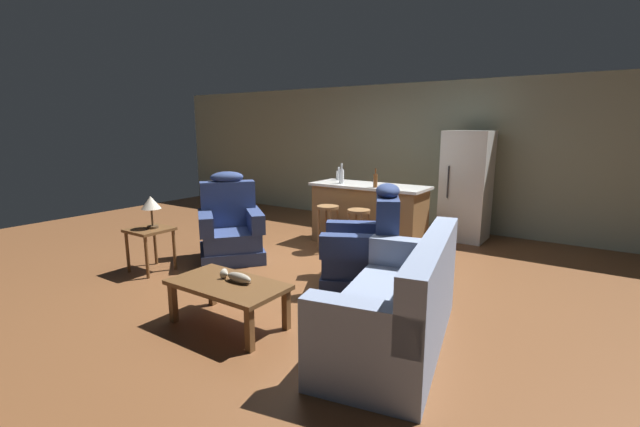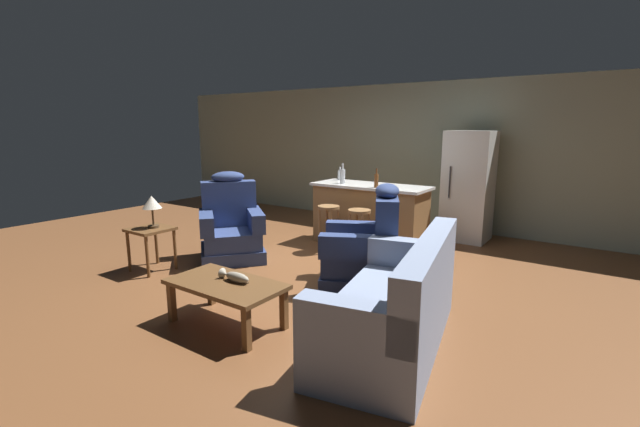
# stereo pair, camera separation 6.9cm
# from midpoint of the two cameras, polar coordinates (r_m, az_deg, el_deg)

# --- Properties ---
(ground_plane) EXTENTS (12.00, 12.00, 0.00)m
(ground_plane) POSITION_cam_midpoint_polar(r_m,az_deg,el_deg) (5.68, -0.38, -7.19)
(ground_plane) COLOR brown
(back_wall) EXTENTS (12.00, 0.05, 2.60)m
(back_wall) POSITION_cam_midpoint_polar(r_m,az_deg,el_deg) (8.16, 12.23, 7.60)
(back_wall) COLOR #9EA88E
(back_wall) RESTS_ON ground_plane
(coffee_table) EXTENTS (1.10, 0.60, 0.42)m
(coffee_table) POSITION_cam_midpoint_polar(r_m,az_deg,el_deg) (4.08, -12.68, -9.71)
(coffee_table) COLOR brown
(coffee_table) RESTS_ON ground_plane
(fish_figurine) EXTENTS (0.34, 0.10, 0.10)m
(fish_figurine) POSITION_cam_midpoint_polar(r_m,az_deg,el_deg) (4.05, -11.55, -8.32)
(fish_figurine) COLOR #4C3823
(fish_figurine) RESTS_ON coffee_table
(couch) EXTENTS (1.20, 2.03, 0.94)m
(couch) POSITION_cam_midpoint_polar(r_m,az_deg,el_deg) (3.72, 9.96, -12.08)
(couch) COLOR #8493B2
(couch) RESTS_ON ground_plane
(recliner_near_lamp) EXTENTS (1.18, 1.18, 1.20)m
(recliner_near_lamp) POSITION_cam_midpoint_polar(r_m,az_deg,el_deg) (6.11, -12.19, -1.97)
(recliner_near_lamp) COLOR navy
(recliner_near_lamp) RESTS_ON ground_plane
(recliner_near_island) EXTENTS (1.13, 1.13, 1.20)m
(recliner_near_island) POSITION_cam_midpoint_polar(r_m,az_deg,el_deg) (4.97, 5.85, -4.89)
(recliner_near_island) COLOR navy
(recliner_near_island) RESTS_ON ground_plane
(end_table) EXTENTS (0.48, 0.48, 0.56)m
(end_table) POSITION_cam_midpoint_polar(r_m,az_deg,el_deg) (5.85, -22.04, -2.79)
(end_table) COLOR brown
(end_table) RESTS_ON ground_plane
(table_lamp) EXTENTS (0.24, 0.24, 0.41)m
(table_lamp) POSITION_cam_midpoint_polar(r_m,az_deg,el_deg) (5.76, -21.94, 1.17)
(table_lamp) COLOR #4C3823
(table_lamp) RESTS_ON end_table
(kitchen_island) EXTENTS (1.80, 0.70, 0.95)m
(kitchen_island) POSITION_cam_midpoint_polar(r_m,az_deg,el_deg) (6.67, 6.19, -0.16)
(kitchen_island) COLOR olive
(kitchen_island) RESTS_ON ground_plane
(bar_stool_left) EXTENTS (0.32, 0.32, 0.68)m
(bar_stool_left) POSITION_cam_midpoint_polar(r_m,az_deg,el_deg) (6.31, 0.73, -0.82)
(bar_stool_left) COLOR olive
(bar_stool_left) RESTS_ON ground_plane
(bar_stool_right) EXTENTS (0.32, 0.32, 0.68)m
(bar_stool_right) POSITION_cam_midpoint_polar(r_m,az_deg,el_deg) (6.05, 4.84, -1.41)
(bar_stool_right) COLOR olive
(bar_stool_right) RESTS_ON ground_plane
(refrigerator) EXTENTS (0.70, 0.69, 1.76)m
(refrigerator) POSITION_cam_midpoint_polar(r_m,az_deg,el_deg) (7.30, 18.67, 3.50)
(refrigerator) COLOR white
(refrigerator) RESTS_ON ground_plane
(bottle_tall_green) EXTENTS (0.06, 0.06, 0.28)m
(bottle_tall_green) POSITION_cam_midpoint_polar(r_m,az_deg,el_deg) (6.28, 7.08, 4.43)
(bottle_tall_green) COLOR brown
(bottle_tall_green) RESTS_ON kitchen_island
(bottle_short_amber) EXTENTS (0.08, 0.08, 0.22)m
(bottle_short_amber) POSITION_cam_midpoint_polar(r_m,az_deg,el_deg) (7.15, 2.21, 5.17)
(bottle_short_amber) COLOR silver
(bottle_short_amber) RESTS_ON kitchen_island
(bottle_wine_dark) EXTENTS (0.08, 0.08, 0.32)m
(bottle_wine_dark) POSITION_cam_midpoint_polar(r_m,az_deg,el_deg) (6.68, 2.58, 5.04)
(bottle_wine_dark) COLOR silver
(bottle_wine_dark) RESTS_ON kitchen_island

